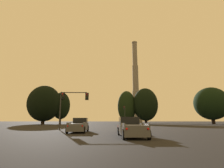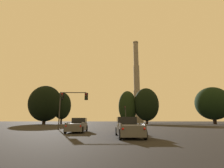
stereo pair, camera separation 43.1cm
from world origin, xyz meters
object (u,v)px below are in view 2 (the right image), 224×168
Objects in this scene: pickup_truck_right_lane_second at (128,128)px; pickup_truck_left_lane_front at (78,126)px; traffic_light_overhead_left at (69,101)px; traffic_light_far_right at (125,112)px; hatchback_right_lane_front at (124,127)px; smokestack at (137,89)px.

pickup_truck_right_lane_second is 9.00m from pickup_truck_left_lane_front.
traffic_light_far_right reaches higher than traffic_light_overhead_left.
pickup_truck_right_lane_second is 16.05m from traffic_light_overhead_left.
traffic_light_far_right reaches higher than hatchback_right_lane_front.
smokestack is at bearing 78.85° from pickup_truck_right_lane_second.
pickup_truck_right_lane_second is at bearing -99.66° from smokestack.
pickup_truck_right_lane_second reaches higher than hatchback_right_lane_front.
smokestack reaches higher than pickup_truck_left_lane_front.
pickup_truck_left_lane_front is (-5.94, 1.30, 0.14)m from hatchback_right_lane_front.
pickup_truck_left_lane_front is at bearing -103.70° from traffic_light_far_right.
hatchback_right_lane_front is at bearing -40.92° from traffic_light_overhead_left.
traffic_light_overhead_left is at bearing 138.54° from hatchback_right_lane_front.
hatchback_right_lane_front is 91.98m from smokestack.
pickup_truck_right_lane_second is 5.51m from hatchback_right_lane_front.
smokestack is (15.91, 88.25, 20.47)m from hatchback_right_lane_front.
traffic_light_far_right is at bearing 83.67° from pickup_truck_right_lane_second.
pickup_truck_left_lane_front is at bearing 167.13° from hatchback_right_lane_front.
traffic_light_overhead_left is at bearing 112.78° from pickup_truck_left_lane_front.
smokestack is (15.96, 93.75, 20.33)m from pickup_truck_right_lane_second.
hatchback_right_lane_front is (0.06, 5.50, -0.14)m from pickup_truck_right_lane_second.
hatchback_right_lane_front is at bearing -95.40° from traffic_light_far_right.
traffic_light_overhead_left is at bearing -110.07° from traffic_light_far_right.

